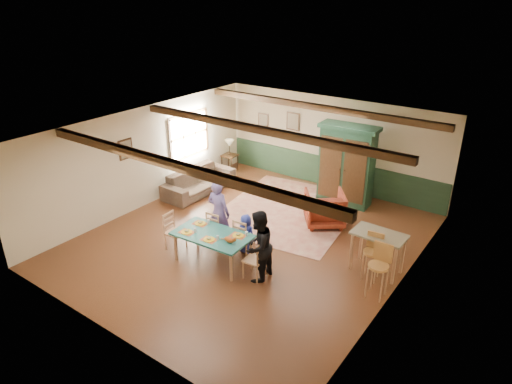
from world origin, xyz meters
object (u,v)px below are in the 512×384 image
Objects in this scene: dining_chair_far_right at (244,236)px; dining_chair_end_left at (175,232)px; end_table at (230,163)px; table_lamp at (229,147)px; person_child at (246,234)px; cat at (229,239)px; dining_chair_far_left at (217,228)px; armoire at (346,165)px; person_man at (219,212)px; sofa at (199,181)px; dining_table at (213,248)px; bar_stool_right at (378,272)px; counter_table at (377,252)px; armchair at (325,208)px; bar_stool_left at (372,257)px; person_woman at (258,246)px; dining_chair_end_right at (254,259)px.

dining_chair_far_right and dining_chair_end_left have the same top height.
table_lamp is at bearing 0.00° from end_table.
person_child reaches higher than cat.
dining_chair_far_right is 5.14m from end_table.
armoire reaches higher than dining_chair_far_left.
sofa is (-2.38, 1.94, -0.46)m from person_man.
bar_stool_right is at bearing 15.20° from dining_table.
counter_table reaches higher than sofa.
armchair is at bearing -84.95° from sofa.
person_man is at bearing -178.54° from bar_stool_right.
person_child reaches higher than armchair.
person_man is at bearing -113.33° from armoire.
armoire is 1.62m from armchair.
dining_table is 3.02× the size of end_table.
counter_table is at bearing -161.97° from dining_chair_far_right.
armoire is 2.21× the size of bar_stool_left.
sofa reaches higher than end_table.
bar_stool_left reaches higher than end_table.
person_man is 4.64m from table_lamp.
dining_chair_far_right is 3.03m from bar_stool_right.
end_table is at bearing -51.26° from dining_chair_far_right.
armoire reaches higher than person_child.
armoire reaches higher than counter_table.
person_child is at bearing -133.26° from person_woman.
dining_chair_far_left reaches higher than end_table.
dining_chair_far_left is 0.37m from person_man.
armoire reaches higher than table_lamp.
person_child reaches higher than dining_table.
person_man is 2.76m from armchair.
end_table is at bearing 149.49° from bar_stool_right.
armoire is (1.39, 3.73, 0.31)m from person_man.
dining_chair_end_right is 2.57m from counter_table.
dining_chair_end_right is 1.65m from person_man.
dining_chair_far_left is 0.87× the size of bar_stool_left.
dining_chair_far_right is 0.82× the size of counter_table.
dining_chair_far_left is 3.12m from sofa.
dining_chair_far_right is at bearing -121.88° from sofa.
cat is 0.33× the size of bar_stool_left.
armchair is (2.19, 3.04, -0.00)m from dining_chair_end_left.
cat reaches higher than end_table.
dining_chair_end_left is at bearing -117.21° from armoire.
person_child is at bearing -160.01° from counter_table.
dining_chair_far_right is 0.95× the size of person_child.
counter_table reaches higher than dining_chair_far_right.
dining_chair_far_right reaches higher than sofa.
armchair is (-0.02, 2.91, -0.32)m from person_woman.
armchair is 1.75× the size of end_table.
bar_stool_right reaches higher than bar_stool_left.
table_lamp is at bearing -51.26° from dining_chair_far_right.
armoire is (0.65, 3.76, 0.67)m from dining_chair_far_right.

